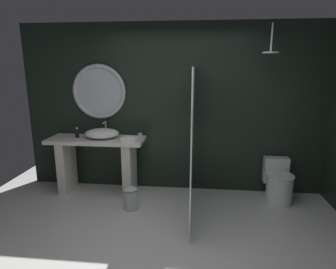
{
  "coord_description": "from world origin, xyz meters",
  "views": [
    {
      "loc": [
        0.36,
        -2.54,
        1.96
      ],
      "look_at": [
        0.01,
        0.8,
        1.15
      ],
      "focal_mm": 30.58,
      "sensor_mm": 36.0,
      "label": 1
    }
  ],
  "objects_px": {
    "vessel_sink": "(102,133)",
    "toilet": "(278,183)",
    "waste_bin": "(131,198)",
    "rain_shower_head": "(271,50)",
    "round_wall_mirror": "(99,92)",
    "tumbler_cup": "(140,136)",
    "soap_dispenser": "(77,133)",
    "folded_hand_towel": "(130,140)"
  },
  "relations": [
    {
      "from": "soap_dispenser",
      "to": "round_wall_mirror",
      "type": "distance_m",
      "value": 0.72
    },
    {
      "from": "tumbler_cup",
      "to": "round_wall_mirror",
      "type": "bearing_deg",
      "value": 163.94
    },
    {
      "from": "soap_dispenser",
      "to": "toilet",
      "type": "relative_size",
      "value": 0.26
    },
    {
      "from": "tumbler_cup",
      "to": "soap_dispenser",
      "type": "height_order",
      "value": "soap_dispenser"
    },
    {
      "from": "rain_shower_head",
      "to": "folded_hand_towel",
      "type": "relative_size",
      "value": 1.63
    },
    {
      "from": "vessel_sink",
      "to": "waste_bin",
      "type": "xyz_separation_m",
      "value": [
        0.55,
        -0.53,
        -0.79
      ]
    },
    {
      "from": "toilet",
      "to": "vessel_sink",
      "type": "bearing_deg",
      "value": 179.24
    },
    {
      "from": "tumbler_cup",
      "to": "waste_bin",
      "type": "bearing_deg",
      "value": -94.03
    },
    {
      "from": "vessel_sink",
      "to": "folded_hand_towel",
      "type": "height_order",
      "value": "vessel_sink"
    },
    {
      "from": "soap_dispenser",
      "to": "toilet",
      "type": "height_order",
      "value": "soap_dispenser"
    },
    {
      "from": "round_wall_mirror",
      "to": "waste_bin",
      "type": "bearing_deg",
      "value": -49.68
    },
    {
      "from": "tumbler_cup",
      "to": "round_wall_mirror",
      "type": "xyz_separation_m",
      "value": [
        -0.68,
        0.19,
        0.65
      ]
    },
    {
      "from": "tumbler_cup",
      "to": "toilet",
      "type": "height_order",
      "value": "tumbler_cup"
    },
    {
      "from": "toilet",
      "to": "folded_hand_towel",
      "type": "height_order",
      "value": "folded_hand_towel"
    },
    {
      "from": "round_wall_mirror",
      "to": "tumbler_cup",
      "type": "bearing_deg",
      "value": -16.06
    },
    {
      "from": "vessel_sink",
      "to": "soap_dispenser",
      "type": "height_order",
      "value": "vessel_sink"
    },
    {
      "from": "soap_dispenser",
      "to": "vessel_sink",
      "type": "bearing_deg",
      "value": 1.04
    },
    {
      "from": "vessel_sink",
      "to": "rain_shower_head",
      "type": "bearing_deg",
      "value": -3.07
    },
    {
      "from": "round_wall_mirror",
      "to": "rain_shower_head",
      "type": "xyz_separation_m",
      "value": [
        2.47,
        -0.35,
        0.59
      ]
    },
    {
      "from": "round_wall_mirror",
      "to": "folded_hand_towel",
      "type": "height_order",
      "value": "round_wall_mirror"
    },
    {
      "from": "vessel_sink",
      "to": "soap_dispenser",
      "type": "distance_m",
      "value": 0.39
    },
    {
      "from": "soap_dispenser",
      "to": "folded_hand_towel",
      "type": "relative_size",
      "value": 0.69
    },
    {
      "from": "vessel_sink",
      "to": "soap_dispenser",
      "type": "relative_size",
      "value": 3.24
    },
    {
      "from": "toilet",
      "to": "waste_bin",
      "type": "height_order",
      "value": "toilet"
    },
    {
      "from": "tumbler_cup",
      "to": "waste_bin",
      "type": "height_order",
      "value": "tumbler_cup"
    },
    {
      "from": "tumbler_cup",
      "to": "rain_shower_head",
      "type": "xyz_separation_m",
      "value": [
        1.79,
        -0.16,
        1.24
      ]
    },
    {
      "from": "waste_bin",
      "to": "folded_hand_towel",
      "type": "distance_m",
      "value": 0.83
    },
    {
      "from": "tumbler_cup",
      "to": "toilet",
      "type": "relative_size",
      "value": 0.13
    },
    {
      "from": "toilet",
      "to": "waste_bin",
      "type": "relative_size",
      "value": 1.86
    },
    {
      "from": "tumbler_cup",
      "to": "folded_hand_towel",
      "type": "height_order",
      "value": "tumbler_cup"
    },
    {
      "from": "vessel_sink",
      "to": "toilet",
      "type": "height_order",
      "value": "vessel_sink"
    },
    {
      "from": "rain_shower_head",
      "to": "waste_bin",
      "type": "distance_m",
      "value": 2.74
    },
    {
      "from": "rain_shower_head",
      "to": "tumbler_cup",
      "type": "bearing_deg",
      "value": 174.96
    },
    {
      "from": "tumbler_cup",
      "to": "folded_hand_towel",
      "type": "relative_size",
      "value": 0.34
    },
    {
      "from": "vessel_sink",
      "to": "round_wall_mirror",
      "type": "height_order",
      "value": "round_wall_mirror"
    },
    {
      "from": "vessel_sink",
      "to": "tumbler_cup",
      "type": "height_order",
      "value": "vessel_sink"
    },
    {
      "from": "rain_shower_head",
      "to": "round_wall_mirror",
      "type": "bearing_deg",
      "value": 171.87
    },
    {
      "from": "rain_shower_head",
      "to": "waste_bin",
      "type": "xyz_separation_m",
      "value": [
        -1.83,
        -0.4,
        -2.0
      ]
    },
    {
      "from": "round_wall_mirror",
      "to": "folded_hand_towel",
      "type": "bearing_deg",
      "value": -35.23
    },
    {
      "from": "round_wall_mirror",
      "to": "folded_hand_towel",
      "type": "distance_m",
      "value": 0.96
    },
    {
      "from": "rain_shower_head",
      "to": "waste_bin",
      "type": "bearing_deg",
      "value": -167.74
    },
    {
      "from": "vessel_sink",
      "to": "waste_bin",
      "type": "relative_size",
      "value": 1.6
    }
  ]
}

